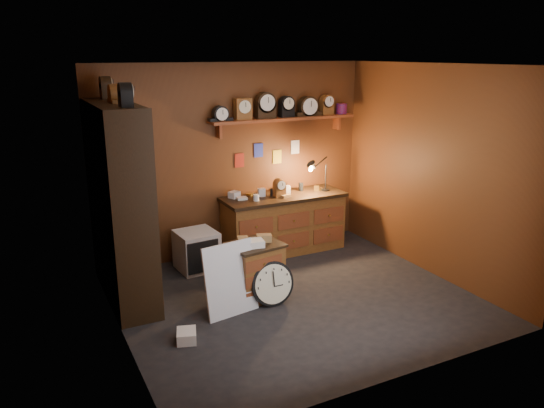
{
  "coord_description": "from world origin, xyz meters",
  "views": [
    {
      "loc": [
        -2.83,
        -5.01,
        2.83
      ],
      "look_at": [
        -0.13,
        0.35,
        1.1
      ],
      "focal_mm": 35.0,
      "sensor_mm": 36.0,
      "label": 1
    }
  ],
  "objects": [
    {
      "name": "big_round_clock",
      "position": [
        -0.3,
        0.0,
        0.26
      ],
      "size": [
        0.53,
        0.17,
        0.53
      ],
      "color": "black",
      "rests_on": "ground"
    },
    {
      "name": "white_panel",
      "position": [
        -0.81,
        0.01,
        0.0
      ],
      "size": [
        0.65,
        0.27,
        0.83
      ],
      "primitive_type": "cube",
      "rotation": [
        -0.17,
        0.0,
        0.16
      ],
      "color": "silver",
      "rests_on": "ground"
    },
    {
      "name": "floor",
      "position": [
        0.0,
        0.0,
        0.0
      ],
      "size": [
        4.0,
        4.0,
        0.0
      ],
      "primitive_type": "plane",
      "color": "black",
      "rests_on": "ground"
    },
    {
      "name": "mini_fridge",
      "position": [
        -0.74,
        1.39,
        0.26
      ],
      "size": [
        0.55,
        0.56,
        0.53
      ],
      "rotation": [
        0.0,
        0.0,
        0.08
      ],
      "color": "silver",
      "rests_on": "ground"
    },
    {
      "name": "low_cabinet",
      "position": [
        -0.4,
        0.26,
        0.37
      ],
      "size": [
        0.66,
        0.58,
        0.77
      ],
      "rotation": [
        0.0,
        0.0,
        0.15
      ],
      "color": "brown",
      "rests_on": "ground"
    },
    {
      "name": "room_shell",
      "position": [
        0.04,
        0.11,
        1.72
      ],
      "size": [
        4.02,
        3.62,
        2.71
      ],
      "color": "#592F15",
      "rests_on": "ground"
    },
    {
      "name": "floor_box_a",
      "position": [
        -0.5,
        0.87,
        0.09
      ],
      "size": [
        0.34,
        0.32,
        0.18
      ],
      "primitive_type": "cube",
      "rotation": [
        0.0,
        0.0,
        0.31
      ],
      "color": "olive",
      "rests_on": "ground"
    },
    {
      "name": "floor_box_b",
      "position": [
        -1.45,
        -0.34,
        0.06
      ],
      "size": [
        0.25,
        0.28,
        0.12
      ],
      "primitive_type": "cube",
      "rotation": [
        0.0,
        0.0,
        -0.31
      ],
      "color": "white",
      "rests_on": "ground"
    },
    {
      "name": "shelving_unit",
      "position": [
        -1.79,
        0.98,
        1.25
      ],
      "size": [
        0.47,
        1.6,
        2.58
      ],
      "color": "black",
      "rests_on": "ground"
    },
    {
      "name": "workbench",
      "position": [
        0.63,
        1.47,
        0.47
      ],
      "size": [
        1.8,
        0.66,
        1.36
      ],
      "color": "brown",
      "rests_on": "ground"
    },
    {
      "name": "floor_box_c",
      "position": [
        -0.25,
        0.44,
        0.09
      ],
      "size": [
        0.28,
        0.25,
        0.18
      ],
      "primitive_type": "cube",
      "rotation": [
        0.0,
        0.0,
        0.27
      ],
      "color": "olive",
      "rests_on": "ground"
    }
  ]
}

